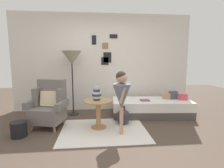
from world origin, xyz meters
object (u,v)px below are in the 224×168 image
(side_table, at_px, (98,108))
(daybed, at_px, (151,108))
(floor_lamp, at_px, (72,59))
(book_on_daybed, at_px, (145,100))
(person_child, at_px, (122,94))
(magazine_basket, at_px, (19,129))
(armchair, at_px, (49,106))
(vase_striped, at_px, (97,95))
(demijohn_near, at_px, (123,117))

(side_table, bearing_deg, daybed, 27.10)
(floor_lamp, xyz_separation_m, book_on_daybed, (1.75, -0.39, -0.98))
(side_table, height_order, person_child, person_child)
(floor_lamp, bearing_deg, magazine_basket, -123.78)
(armchair, bearing_deg, side_table, -11.94)
(daybed, height_order, person_child, person_child)
(armchair, distance_m, person_child, 1.58)
(vase_striped, relative_size, demijohn_near, 0.69)
(armchair, distance_m, book_on_daybed, 2.19)
(daybed, distance_m, magazine_basket, 2.94)
(armchair, relative_size, vase_striped, 3.47)
(floor_lamp, bearing_deg, vase_striped, -58.29)
(daybed, bearing_deg, armchair, -168.85)
(armchair, distance_m, demijohn_near, 1.58)
(vase_striped, height_order, person_child, person_child)
(person_child, height_order, magazine_basket, person_child)
(floor_lamp, height_order, magazine_basket, floor_lamp)
(magazine_basket, bearing_deg, book_on_daybed, 18.27)
(side_table, bearing_deg, magazine_basket, -169.46)
(vase_striped, relative_size, person_child, 0.24)
(vase_striped, xyz_separation_m, book_on_daybed, (1.16, 0.57, -0.28))
(side_table, xyz_separation_m, demijohn_near, (0.53, 0.17, -0.25))
(daybed, height_order, book_on_daybed, book_on_daybed)
(armchair, bearing_deg, vase_striped, -11.33)
(armchair, distance_m, side_table, 1.05)
(armchair, height_order, vase_striped, armchair)
(person_child, bearing_deg, magazine_basket, 178.30)
(daybed, xyz_separation_m, floor_lamp, (-1.95, 0.29, 1.20))
(book_on_daybed, height_order, magazine_basket, book_on_daybed)
(vase_striped, xyz_separation_m, person_child, (0.45, -0.34, 0.07))
(side_table, height_order, floor_lamp, floor_lamp)
(armchair, relative_size, side_table, 1.67)
(person_child, height_order, book_on_daybed, person_child)
(armchair, relative_size, demijohn_near, 2.41)
(side_table, relative_size, book_on_daybed, 2.65)
(floor_lamp, relative_size, magazine_basket, 5.71)
(side_table, bearing_deg, book_on_daybed, 27.25)
(floor_lamp, relative_size, person_child, 1.35)
(magazine_basket, bearing_deg, floor_lamp, 56.22)
(book_on_daybed, bearing_deg, magazine_basket, -161.73)
(side_table, bearing_deg, person_child, -37.67)
(floor_lamp, height_order, book_on_daybed, floor_lamp)
(demijohn_near, bearing_deg, magazine_basket, -167.56)
(person_child, distance_m, demijohn_near, 0.79)
(demijohn_near, bearing_deg, side_table, -162.53)
(daybed, bearing_deg, magazine_basket, -161.13)
(book_on_daybed, bearing_deg, side_table, -152.75)
(daybed, bearing_deg, book_on_daybed, -153.76)
(side_table, height_order, demijohn_near, side_table)
(demijohn_near, distance_m, magazine_basket, 2.03)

